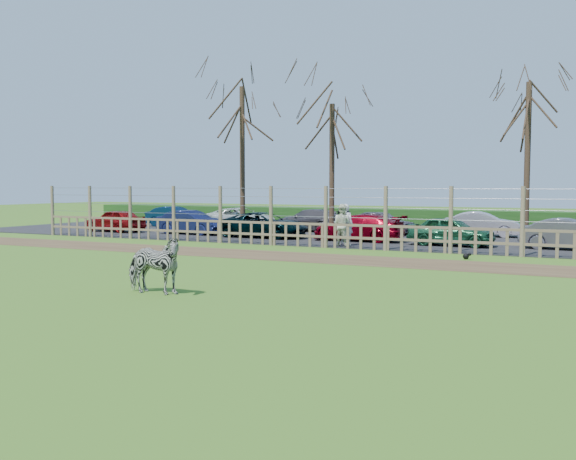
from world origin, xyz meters
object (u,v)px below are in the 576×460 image
at_px(car_9, 310,220).
at_px(crow, 466,256).
at_px(tree_right, 528,123).
at_px(car_5, 570,234).
at_px(car_8, 241,218).
at_px(car_11, 482,224).
at_px(tree_left, 242,124).
at_px(car_2, 264,225).
at_px(zebra, 153,265).
at_px(visitor_a, 346,225).
at_px(car_4, 451,231).
at_px(car_3, 358,228).
at_px(car_0, 115,221).
at_px(car_7, 175,217).
at_px(visitor_b, 342,225).
at_px(car_1, 191,222).
at_px(car_10, 381,222).
at_px(tree_mid, 332,137).

bearing_deg(car_9, crow, 54.82).
distance_m(tree_right, car_5, 5.75).
relative_size(car_8, car_11, 1.19).
xyz_separation_m(tree_left, car_2, (2.04, -1.46, -4.98)).
distance_m(tree_left, car_8, 6.30).
height_order(zebra, visitor_a, visitor_a).
distance_m(tree_left, car_4, 12.15).
distance_m(zebra, car_5, 17.20).
bearing_deg(visitor_a, car_3, -90.40).
relative_size(tree_left, crow, 27.75).
distance_m(car_0, car_9, 10.48).
bearing_deg(car_7, car_5, -103.56).
height_order(car_0, car_7, same).
distance_m(tree_right, visitor_b, 9.50).
relative_size(crow, car_1, 0.08).
bearing_deg(car_8, car_7, 95.10).
height_order(crow, car_11, car_11).
height_order(car_5, car_8, same).
bearing_deg(crow, tree_right, 81.63).
bearing_deg(crow, car_9, 136.94).
xyz_separation_m(crow, car_10, (-6.05, 9.26, 0.53)).
bearing_deg(tree_right, car_0, -171.31).
relative_size(tree_right, car_5, 2.02).
height_order(tree_right, car_10, tree_right).
bearing_deg(tree_left, crow, -26.22).
distance_m(tree_left, crow, 14.86).
relative_size(zebra, car_7, 0.44).
height_order(tree_left, car_0, tree_left).
bearing_deg(crow, car_5, 57.33).
distance_m(tree_mid, tree_right, 9.02).
xyz_separation_m(zebra, car_4, (3.76, 14.70, -0.04)).
height_order(car_3, car_8, same).
bearing_deg(car_7, car_8, -92.84).
distance_m(tree_mid, car_3, 5.29).
height_order(visitor_a, car_9, visitor_a).
bearing_deg(tree_left, car_10, 26.55).
relative_size(car_1, car_11, 1.00).
bearing_deg(crow, car_3, 139.62).
distance_m(car_0, car_11, 19.01).
xyz_separation_m(tree_mid, zebra, (2.69, -17.47, -4.19)).
height_order(tree_mid, car_4, tree_mid).
bearing_deg(car_4, car_1, 91.56).
bearing_deg(car_2, car_5, -87.12).
xyz_separation_m(zebra, visitor_a, (-0.15, 12.77, 0.22)).
relative_size(visitor_a, car_4, 0.49).
xyz_separation_m(tree_mid, crow, (7.88, -7.10, -4.75)).
bearing_deg(car_2, zebra, -158.57).
relative_size(crow, car_8, 0.07).
bearing_deg(car_11, car_3, 131.71).
bearing_deg(car_7, car_10, -92.44).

